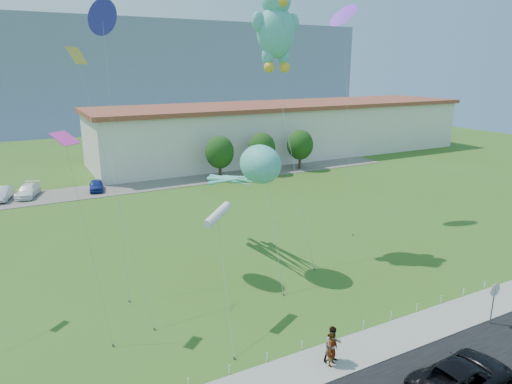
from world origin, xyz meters
TOP-DOWN VIEW (x-y plane):
  - ground at (0.00, 0.00)m, footprint 160.00×160.00m
  - sidewalk at (0.00, -2.75)m, footprint 80.00×2.50m
  - parking_strip at (0.00, 35.00)m, footprint 70.00×6.00m
  - hill_ridge at (0.00, 120.00)m, footprint 160.00×50.00m
  - warehouse at (26.00, 44.00)m, footprint 61.00×15.00m
  - stop_sign at (9.50, -4.21)m, footprint 0.80×0.07m
  - rope_fence at (0.00, -1.30)m, footprint 26.05×0.05m
  - tree_near at (10.00, 34.00)m, footprint 3.60×3.60m
  - tree_mid at (16.00, 34.00)m, footprint 3.60×3.60m
  - tree_far at (22.00, 34.00)m, footprint 3.60×3.60m
  - suv at (3.45, -7.14)m, footprint 5.33×2.70m
  - pedestrian_left at (-0.48, -3.07)m, footprint 0.72×0.63m
  - pedestrian_right at (-0.28, -2.85)m, footprint 0.97×0.80m
  - parked_car_silver at (-14.35, 35.91)m, footprint 2.38×4.36m
  - parked_car_white at (-11.93, 36.00)m, footprint 3.10×4.84m
  - parked_car_blue at (-4.93, 35.11)m, footprint 2.02×3.79m
  - octopus_kite at (1.61, 9.13)m, footprint 2.56×10.44m
  - teddy_bear_kite at (4.83, 11.56)m, footprint 3.80×6.72m
  - small_kite_purple at (14.13, 15.81)m, footprint 3.43×6.53m
  - small_kite_yellow at (-8.55, 9.61)m, footprint 2.42×7.21m
  - small_kite_white at (-3.24, 3.81)m, footprint 1.40×5.42m
  - small_kite_blue at (-6.67, 13.34)m, footprint 1.84×6.59m
  - small_kite_pink at (-10.15, 6.10)m, footprint 1.62×3.65m

SIDE VIEW (x-z plane):
  - ground at x=0.00m, z-range 0.00..0.00m
  - parking_strip at x=0.00m, z-range 0.00..0.06m
  - sidewalk at x=0.00m, z-range 0.00..0.10m
  - rope_fence at x=0.00m, z-range 0.00..0.50m
  - parked_car_blue at x=-4.93m, z-range 0.06..1.28m
  - parked_car_white at x=-11.93m, z-range 0.06..1.36m
  - parked_car_silver at x=-14.35m, z-range 0.06..1.42m
  - suv at x=3.45m, z-range 0.06..1.51m
  - pedestrian_left at x=-0.48m, z-range 0.10..1.77m
  - pedestrian_right at x=-0.28m, z-range 0.10..1.92m
  - stop_sign at x=9.50m, z-range 0.62..3.12m
  - tree_near at x=10.00m, z-range 0.65..6.12m
  - tree_mid at x=16.00m, z-range 0.65..6.12m
  - tree_far at x=22.00m, z-range 0.65..6.12m
  - warehouse at x=26.00m, z-range 0.02..8.22m
  - small_kite_white at x=-3.24m, z-range 2.74..9.18m
  - octopus_kite at x=1.61m, z-range 2.40..11.24m
  - small_kite_pink at x=-10.15m, z-range 3.86..14.61m
  - small_kite_yellow at x=-8.55m, z-range 5.10..19.87m
  - hill_ridge at x=0.00m, z-range 0.00..25.00m
  - small_kite_blue at x=-6.67m, z-range 7.62..24.99m
  - teddy_bear_kite at x=4.83m, z-range 6.84..26.25m
  - small_kite_purple at x=14.13m, z-range 8.25..27.01m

